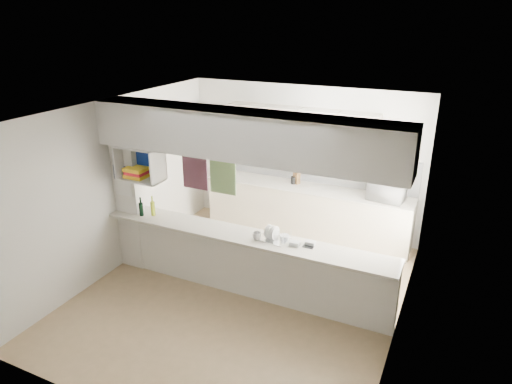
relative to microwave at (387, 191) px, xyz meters
The scene contains 16 objects.
floor 2.79m from the microwave, 126.55° to the right, with size 4.80×4.80×0.00m, color #9A8059.
ceiling 3.00m from the microwave, 126.55° to the right, with size 4.80×4.80×0.00m, color white.
wall_back 1.59m from the microwave, 167.95° to the left, with size 4.20×4.20×0.00m, color silver.
wall_left 4.19m from the microwave, 150.32° to the right, with size 4.80×4.80×0.00m, color silver.
wall_right 2.16m from the microwave, 74.77° to the right, with size 4.80×4.80×0.00m, color silver.
servery_partition 2.75m from the microwave, 129.53° to the right, with size 4.20×0.50×2.60m.
cubby_shelf 3.82m from the microwave, 145.47° to the right, with size 0.65×0.35×0.50m.
kitchen_run 1.40m from the microwave, behind, with size 3.60×0.63×2.24m.
microwave is the anchor object (origin of this frame).
bowl 0.19m from the microwave, ahead, with size 0.25×0.25×0.06m, color navy.
dish_rack 2.31m from the microwave, 118.11° to the right, with size 0.41×0.33×0.20m.
cup 2.50m from the microwave, 121.07° to the right, with size 0.12×0.12×0.09m, color white.
wine_bottles 3.74m from the microwave, 145.65° to the right, with size 0.21×0.14×0.30m.
plastic_tubs 2.16m from the microwave, 111.94° to the right, with size 0.48×0.21×0.06m.
utensil_jar 1.62m from the microwave, behind, with size 0.09×0.09×0.13m, color black.
knife_block 1.57m from the microwave, behind, with size 0.10×0.08×0.21m, color #51371B.
Camera 1 is at (2.52, -4.93, 3.70)m, focal length 32.00 mm.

